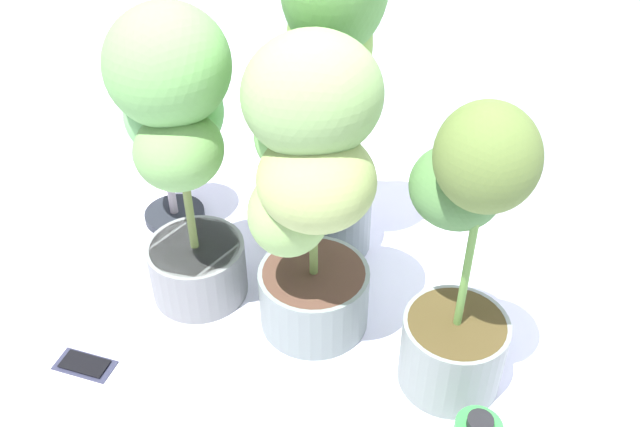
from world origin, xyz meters
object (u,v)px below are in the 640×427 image
(potted_plant_front_left, at_px, (178,139))
(cell_phone, at_px, (85,365))
(potted_plant_back_right, at_px, (463,256))
(floor_fan, at_px, (162,140))
(potted_plant_back_left, at_px, (332,62))
(potted_plant_center, at_px, (310,180))

(potted_plant_front_left, xyz_separation_m, cell_phone, (0.10, -0.35, -0.47))
(potted_plant_front_left, relative_size, potted_plant_back_right, 1.09)
(potted_plant_front_left, distance_m, floor_fan, 0.38)
(potted_plant_back_left, xyz_separation_m, cell_phone, (0.10, -0.75, -0.56))
(potted_plant_center, distance_m, potted_plant_back_right, 0.36)
(potted_plant_back_right, xyz_separation_m, potted_plant_back_left, (-0.55, 0.02, 0.20))
(potted_plant_back_right, bearing_deg, cell_phone, -121.33)
(potted_plant_back_left, height_order, cell_phone, potted_plant_back_left)
(potted_plant_center, relative_size, potted_plant_back_left, 0.84)
(potted_plant_center, xyz_separation_m, potted_plant_back_right, (0.30, 0.19, -0.08))
(potted_plant_back_right, bearing_deg, potted_plant_front_left, -144.58)
(potted_plant_front_left, height_order, potted_plant_back_left, potted_plant_back_left)
(potted_plant_front_left, xyz_separation_m, potted_plant_back_left, (0.00, 0.41, 0.09))
(potted_plant_center, distance_m, cell_phone, 0.72)
(potted_plant_front_left, height_order, cell_phone, potted_plant_front_left)
(potted_plant_center, distance_m, potted_plant_front_left, 0.33)
(potted_plant_back_left, bearing_deg, floor_fan, -131.99)
(potted_plant_center, xyz_separation_m, potted_plant_back_left, (-0.25, 0.21, 0.12))
(potted_plant_center, height_order, potted_plant_front_left, potted_plant_front_left)
(potted_plant_center, xyz_separation_m, floor_fan, (-0.58, -0.15, -0.17))
(cell_phone, xyz_separation_m, floor_fan, (-0.43, 0.40, 0.28))
(potted_plant_center, relative_size, potted_plant_back_right, 1.07)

